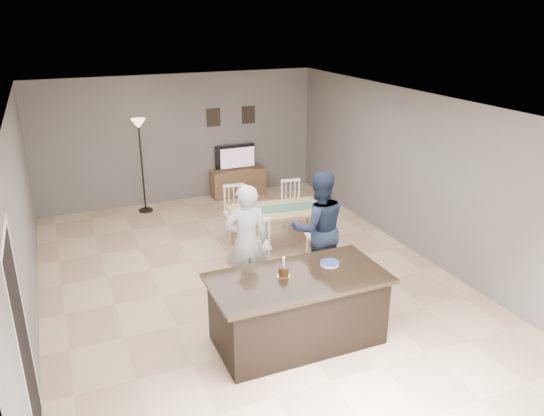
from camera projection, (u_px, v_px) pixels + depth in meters
name	position (u px, v px, depth m)	size (l,w,h in m)	color
floor	(247.00, 278.00, 8.23)	(8.00, 8.00, 0.00)	#D7B48A
room_shell	(245.00, 175.00, 7.65)	(8.00, 8.00, 8.00)	slate
kitchen_island	(298.00, 309.00, 6.52)	(2.15, 1.10, 0.90)	black
tv_console	(238.00, 182.00, 11.82)	(1.20, 0.40, 0.60)	brown
television	(236.00, 157.00, 11.68)	(0.91, 0.12, 0.53)	black
tv_screen_glow	(238.00, 158.00, 11.61)	(0.78, 0.78, 0.00)	orange
picture_frames	(231.00, 116.00, 11.47)	(1.10, 0.02, 0.38)	black
doorway	(21.00, 327.00, 4.72)	(0.00, 2.10, 2.65)	black
woman	(246.00, 242.00, 7.46)	(0.62, 0.40, 1.69)	silver
man	(319.00, 228.00, 7.83)	(0.85, 0.66, 1.76)	#1A243B
birthday_cake	(284.00, 271.00, 6.36)	(0.17, 0.17, 0.26)	yellow
plate_stack	(330.00, 263.00, 6.66)	(0.24, 0.24, 0.04)	white
dining_table	(276.00, 216.00, 9.03)	(1.70, 1.94, 0.96)	tan
floor_lamp	(140.00, 140.00, 10.47)	(0.29, 0.29, 1.92)	black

